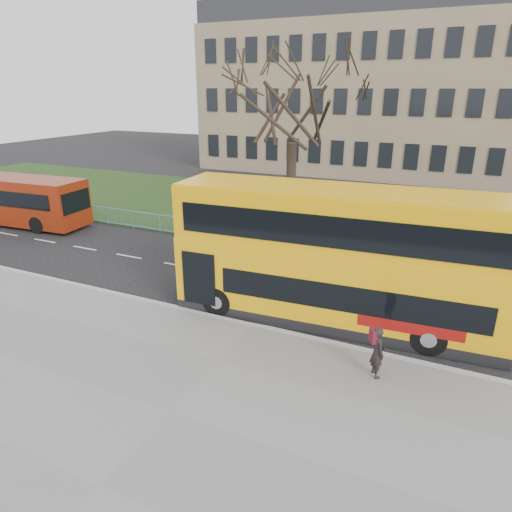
{
  "coord_description": "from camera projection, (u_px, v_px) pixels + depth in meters",
  "views": [
    {
      "loc": [
        6.22,
        -14.75,
        8.18
      ],
      "look_at": [
        -1.07,
        1.0,
        1.75
      ],
      "focal_mm": 32.0,
      "sensor_mm": 36.0,
      "label": 1
    }
  ],
  "objects": [
    {
      "name": "kerb",
      "position": [
        253.0,
        326.0,
        16.5
      ],
      "size": [
        80.0,
        0.2,
        0.14
      ],
      "primitive_type": "cube",
      "color": "#9C9C9F",
      "rests_on": "ground"
    },
    {
      "name": "civic_building",
      "position": [
        359.0,
        100.0,
        47.16
      ],
      "size": [
        30.0,
        15.0,
        14.0
      ],
      "primitive_type": "cube",
      "color": "#836D53",
      "rests_on": "ground"
    },
    {
      "name": "pedestrian",
      "position": [
        377.0,
        352.0,
        13.32
      ],
      "size": [
        0.64,
        0.7,
        1.59
      ],
      "primitive_type": "imported",
      "rotation": [
        0.0,
        0.0,
        2.16
      ],
      "color": "black",
      "rests_on": "pavement"
    },
    {
      "name": "grass_verge",
      "position": [
        356.0,
        219.0,
        30.0
      ],
      "size": [
        80.0,
        15.4,
        0.08
      ],
      "primitive_type": "cube",
      "color": "#223814",
      "rests_on": "ground"
    },
    {
      "name": "guard_railing",
      "position": [
        321.0,
        247.0,
        23.27
      ],
      "size": [
        40.0,
        0.12,
        1.1
      ],
      "primitive_type": null,
      "color": "#719FCA",
      "rests_on": "ground"
    },
    {
      "name": "yellow_bus",
      "position": [
        336.0,
        254.0,
        16.23
      ],
      "size": [
        11.82,
        3.51,
        4.89
      ],
      "rotation": [
        0.0,
        0.0,
        0.06
      ],
      "color": "#FEB30A",
      "rests_on": "ground"
    },
    {
      "name": "red_bus",
      "position": [
        5.0,
        198.0,
        28.89
      ],
      "size": [
        11.48,
        3.37,
        2.99
      ],
      "rotation": [
        0.0,
        0.0,
        0.07
      ],
      "color": "maroon",
      "rests_on": "ground"
    },
    {
      "name": "ground",
      "position": [
        270.0,
        310.0,
        17.84
      ],
      "size": [
        120.0,
        120.0,
        0.0
      ],
      "primitive_type": "plane",
      "color": "black",
      "rests_on": "ground"
    },
    {
      "name": "pavement",
      "position": [
        170.0,
        414.0,
        12.08
      ],
      "size": [
        80.0,
        10.5,
        0.12
      ],
      "primitive_type": "cube",
      "color": "slate",
      "rests_on": "ground"
    },
    {
      "name": "bare_tree",
      "position": [
        292.0,
        125.0,
        25.37
      ],
      "size": [
        8.61,
        8.61,
        12.3
      ],
      "primitive_type": null,
      "color": "black",
      "rests_on": "grass_verge"
    }
  ]
}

